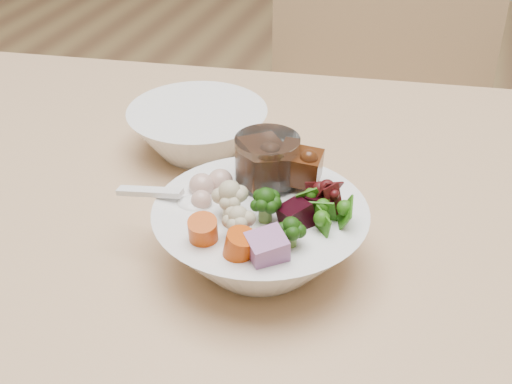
% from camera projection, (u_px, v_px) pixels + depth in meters
% --- Properties ---
extents(dining_table, '(1.66, 1.09, 0.73)m').
position_uv_depth(dining_table, '(484.00, 353.00, 0.66)').
color(dining_table, tan).
rests_on(dining_table, ground).
extents(chair_far, '(0.45, 0.45, 0.95)m').
position_uv_depth(chair_far, '(368.00, 109.00, 1.34)').
color(chair_far, tan).
rests_on(chair_far, ground).
extents(food_bowl, '(0.19, 0.19, 0.10)m').
position_uv_depth(food_bowl, '(262.00, 232.00, 0.64)').
color(food_bowl, white).
rests_on(food_bowl, dining_table).
extents(soup_spoon, '(0.09, 0.03, 0.02)m').
position_uv_depth(soup_spoon, '(183.00, 201.00, 0.64)').
color(soup_spoon, white).
rests_on(soup_spoon, food_bowl).
extents(water_glass, '(0.06, 0.06, 0.10)m').
position_uv_depth(water_glass, '(267.00, 190.00, 0.67)').
color(water_glass, white).
rests_on(water_glass, dining_table).
extents(side_bowl, '(0.16, 0.16, 0.05)m').
position_uv_depth(side_bowl, '(198.00, 131.00, 0.82)').
color(side_bowl, white).
rests_on(side_bowl, dining_table).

